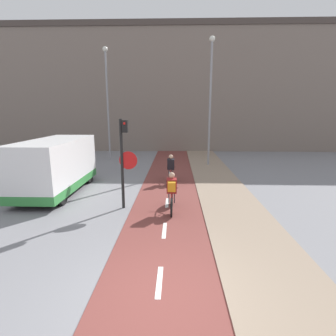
# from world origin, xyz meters

# --- Properties ---
(ground_plane) EXTENTS (120.00, 120.00, 0.00)m
(ground_plane) POSITION_xyz_m (0.00, 0.00, 0.00)
(ground_plane) COLOR gray
(bike_lane) EXTENTS (2.66, 60.00, 0.02)m
(bike_lane) POSITION_xyz_m (0.00, 0.00, 0.01)
(bike_lane) COLOR brown
(bike_lane) RESTS_ON ground_plane
(sidewalk_strip) EXTENTS (2.40, 60.00, 0.05)m
(sidewalk_strip) POSITION_xyz_m (2.53, 0.00, 0.03)
(sidewalk_strip) COLOR gray
(sidewalk_strip) RESTS_ON ground_plane
(building_row_background) EXTENTS (60.00, 5.20, 11.24)m
(building_row_background) POSITION_xyz_m (0.00, 22.12, 5.63)
(building_row_background) COLOR slate
(building_row_background) RESTS_ON ground_plane
(traffic_light_pole) EXTENTS (0.67, 0.25, 3.36)m
(traffic_light_pole) POSITION_xyz_m (-1.57, 4.95, 2.07)
(traffic_light_pole) COLOR black
(traffic_light_pole) RESTS_ON ground_plane
(street_lamp_far) EXTENTS (0.36, 0.36, 8.07)m
(street_lamp_far) POSITION_xyz_m (-4.66, 15.02, 4.83)
(street_lamp_far) COLOR gray
(street_lamp_far) RESTS_ON ground_plane
(street_lamp_sidewalk) EXTENTS (0.36, 0.36, 8.23)m
(street_lamp_sidewalk) POSITION_xyz_m (2.56, 13.21, 4.91)
(street_lamp_sidewalk) COLOR gray
(street_lamp_sidewalk) RESTS_ON ground_plane
(cyclist_near) EXTENTS (0.46, 1.70, 1.48)m
(cyclist_near) POSITION_xyz_m (0.20, 4.62, 0.71)
(cyclist_near) COLOR black
(cyclist_near) RESTS_ON ground_plane
(cyclist_far) EXTENTS (0.46, 1.65, 1.48)m
(cyclist_far) POSITION_xyz_m (0.09, 8.63, 0.67)
(cyclist_far) COLOR black
(cyclist_far) RESTS_ON ground_plane
(van) EXTENTS (2.01, 5.05, 2.40)m
(van) POSITION_xyz_m (-5.03, 6.84, 1.18)
(van) COLOR white
(van) RESTS_ON ground_plane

